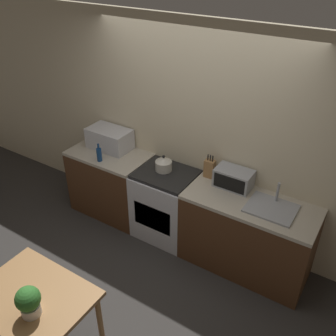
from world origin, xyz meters
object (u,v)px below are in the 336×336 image
(dining_table, at_px, (34,303))
(bottle, at_px, (99,154))
(toaster_oven, at_px, (234,178))
(microwave, at_px, (109,139))
(stove_range, at_px, (166,204))
(kettle, at_px, (164,164))

(dining_table, bearing_deg, bottle, 114.09)
(bottle, xyz_separation_m, dining_table, (0.79, -1.76, -0.34))
(bottle, xyz_separation_m, toaster_oven, (1.61, 0.37, 0.02))
(microwave, distance_m, toaster_oven, 1.72)
(stove_range, relative_size, bottle, 3.86)
(toaster_oven, bearing_deg, kettle, -171.56)
(kettle, bearing_deg, bottle, -162.78)
(bottle, height_order, dining_table, bottle)
(stove_range, distance_m, bottle, 1.02)
(kettle, bearing_deg, toaster_oven, 8.44)
(toaster_oven, bearing_deg, microwave, -178.58)
(kettle, bearing_deg, microwave, 174.80)
(kettle, distance_m, bottle, 0.82)
(kettle, xyz_separation_m, bottle, (-0.78, -0.24, 0.01))
(microwave, relative_size, toaster_oven, 1.37)
(dining_table, bearing_deg, toaster_oven, 68.78)
(microwave, bearing_deg, toaster_oven, 1.42)
(bottle, bearing_deg, dining_table, -65.91)
(kettle, distance_m, microwave, 0.89)
(stove_range, relative_size, kettle, 4.48)
(stove_range, height_order, kettle, kettle)
(bottle, relative_size, toaster_oven, 0.57)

